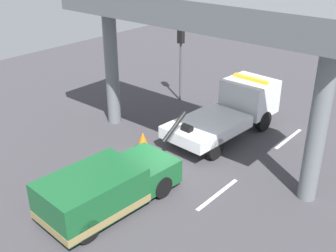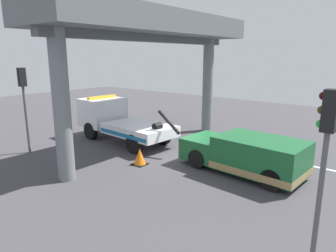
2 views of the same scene
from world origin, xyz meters
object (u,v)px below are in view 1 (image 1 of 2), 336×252
(tow_truck_white, at_px, (232,109))
(towed_van_green, at_px, (105,189))
(traffic_light_far, at_px, (181,48))
(traffic_cone_orange, at_px, (143,140))

(tow_truck_white, xyz_separation_m, towed_van_green, (-8.16, 0.05, -0.42))
(towed_van_green, height_order, traffic_light_far, traffic_light_far)
(tow_truck_white, bearing_deg, traffic_cone_orange, 151.16)
(towed_van_green, bearing_deg, traffic_light_far, 24.52)
(towed_van_green, relative_size, traffic_light_far, 1.25)
(towed_van_green, bearing_deg, traffic_cone_orange, 27.19)
(traffic_light_far, xyz_separation_m, traffic_cone_orange, (-5.60, -2.32, -2.76))
(traffic_cone_orange, bearing_deg, towed_van_green, -152.81)
(tow_truck_white, relative_size, traffic_light_far, 1.71)
(traffic_light_far, bearing_deg, traffic_cone_orange, -157.54)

